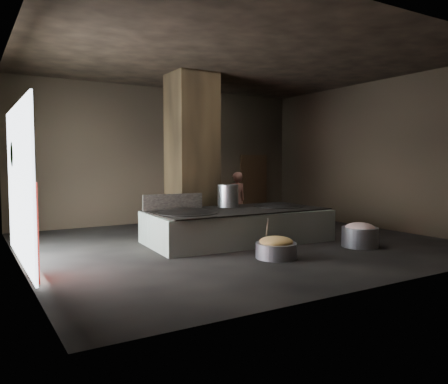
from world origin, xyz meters
TOP-DOWN VIEW (x-y plane):
  - floor at (0.00, 0.00)m, footprint 10.00×9.00m
  - ceiling at (0.00, 0.00)m, footprint 10.00×9.00m
  - back_wall at (0.00, 4.55)m, footprint 10.00×0.10m
  - front_wall at (0.00, -4.55)m, footprint 10.00×0.10m
  - left_wall at (-5.05, 0.00)m, footprint 0.10×9.00m
  - right_wall at (5.05, 0.00)m, footprint 0.10×9.00m
  - pillar at (-0.30, 1.90)m, footprint 1.20×1.20m
  - hearth_platform at (0.09, 0.10)m, footprint 4.66×2.42m
  - platform_cap at (0.09, 0.10)m, footprint 4.45×2.14m
  - wok_left at (-1.36, 0.05)m, footprint 1.43×1.43m
  - wok_left_rim at (-1.36, 0.05)m, footprint 1.46×1.46m
  - wok_right at (1.44, 0.15)m, footprint 1.34×1.34m
  - wok_right_rim at (1.44, 0.15)m, footprint 1.36×1.36m
  - stock_pot at (0.14, 0.65)m, footprint 0.55×0.55m
  - splash_guard at (-1.36, 0.85)m, footprint 1.58×0.15m
  - cook at (1.26, 1.99)m, footprint 0.63×0.41m
  - veg_basin at (-0.25, -1.94)m, footprint 0.89×0.89m
  - veg_fill at (-0.25, -1.94)m, footprint 0.72×0.72m
  - ladle at (-0.40, -1.79)m, footprint 0.17×0.32m
  - meat_basin at (2.23, -1.99)m, footprint 0.89×0.89m
  - meat_fill at (2.23, -1.99)m, footprint 0.71×0.71m
  - doorway_near at (1.20, 4.45)m, footprint 1.18×0.08m
  - doorway_near_glow at (1.35, 4.27)m, footprint 0.75×0.04m
  - doorway_far at (3.60, 4.45)m, footprint 1.18×0.08m
  - doorway_far_glow at (3.89, 4.63)m, footprint 0.87×0.04m
  - left_opening at (-4.95, 0.20)m, footprint 0.04×4.20m
  - pavilion_sliver at (-4.88, -1.10)m, footprint 0.05×0.90m
  - tree_silhouette at (-4.85, 1.30)m, footprint 0.28×1.10m

SIDE VIEW (x-z plane):
  - floor at x=0.00m, z-range -0.10..0.00m
  - veg_basin at x=-0.25m, z-range 0.00..0.32m
  - meat_basin at x=2.23m, z-range 0.00..0.47m
  - veg_fill at x=-0.25m, z-range 0.24..0.46m
  - hearth_platform at x=0.09m, z-range 0.00..0.79m
  - meat_fill at x=2.23m, z-range 0.31..0.59m
  - ladle at x=-0.40m, z-range 0.24..0.86m
  - wok_left at x=-1.36m, z-range 0.55..0.95m
  - wok_right at x=1.44m, z-range 0.56..0.94m
  - platform_cap at x=0.09m, z-range 0.80..0.83m
  - wok_left_rim at x=-1.36m, z-range 0.80..0.84m
  - wok_right_rim at x=1.44m, z-range 0.80..0.84m
  - pavilion_sliver at x=-4.88m, z-range 0.00..1.70m
  - cook at x=1.26m, z-range 0.00..1.73m
  - splash_guard at x=-1.36m, z-range 0.83..1.23m
  - doorway_near_glow at x=1.35m, z-range 0.16..1.94m
  - doorway_far_glow at x=3.89m, z-range 0.02..2.08m
  - doorway_near at x=1.20m, z-range -0.09..2.29m
  - doorway_far at x=3.60m, z-range -0.09..2.29m
  - stock_pot at x=0.14m, z-range 0.83..1.43m
  - left_opening at x=-4.95m, z-range 0.05..3.15m
  - tree_silhouette at x=-4.85m, z-range 1.65..2.75m
  - back_wall at x=0.00m, z-range 0.00..4.50m
  - front_wall at x=0.00m, z-range 0.00..4.50m
  - left_wall at x=-5.05m, z-range 0.00..4.50m
  - right_wall at x=5.05m, z-range 0.00..4.50m
  - pillar at x=-0.30m, z-range 0.00..4.50m
  - ceiling at x=0.00m, z-range 4.50..4.60m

